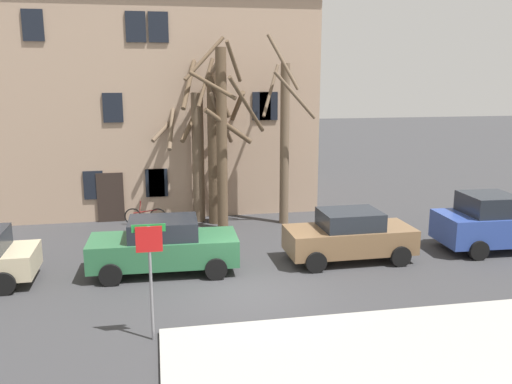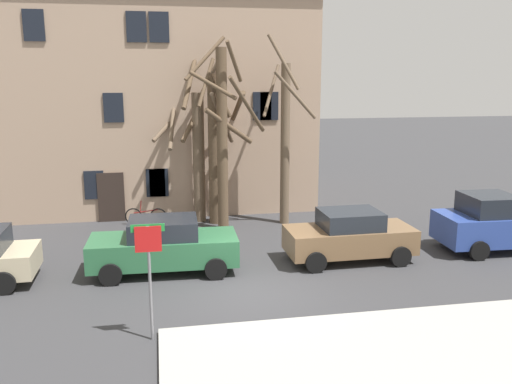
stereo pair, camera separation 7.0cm
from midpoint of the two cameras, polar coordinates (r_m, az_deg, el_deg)
The scene contains 11 objects.
ground_plane at distance 15.74m, azimuth -0.39°, elevation -10.52°, with size 120.00×120.00×0.00m, color #38383A.
building_main at distance 27.08m, azimuth -10.22°, elevation 11.00°, with size 14.17×8.78×11.04m.
tree_bare_near at distance 22.60m, azimuth -6.28°, elevation 4.84°, with size 3.50×3.49×7.11m.
tree_bare_mid at distance 22.13m, azimuth -4.57°, elevation 5.31°, with size 2.94×2.94×6.87m.
tree_bare_far at distance 21.10m, azimuth -3.75°, elevation 6.46°, with size 3.17×3.17×7.64m.
tree_bare_end at distance 22.01m, azimuth 2.94°, elevation 5.72°, with size 2.09×2.10×7.67m.
car_green_sedan at distance 17.18m, azimuth -9.88°, elevation -5.63°, with size 4.64×2.15×1.73m.
car_brown_sedan at distance 18.25m, azimuth 9.78°, elevation -4.59°, with size 4.25×2.04×1.72m.
pickup_truck_blue at distance 21.17m, azimuth 25.29°, elevation -2.91°, with size 5.33×2.35×2.03m.
street_sign_pole at distance 12.58m, azimuth -11.36°, elevation -7.12°, with size 0.76×0.07×2.82m.
bicycle_leaning at distance 22.79m, azimuth -11.75°, elevation -2.54°, with size 1.73×0.39×1.03m.
Camera 1 is at (-2.63, -14.26, 6.11)m, focal length 37.68 mm.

